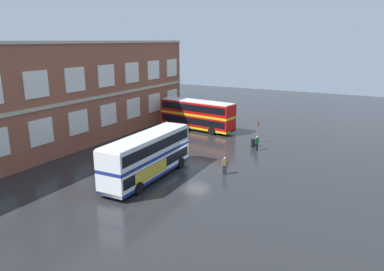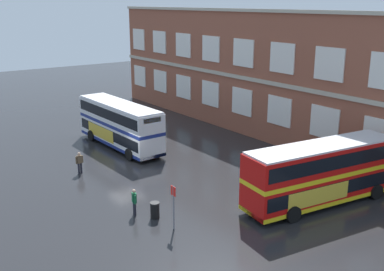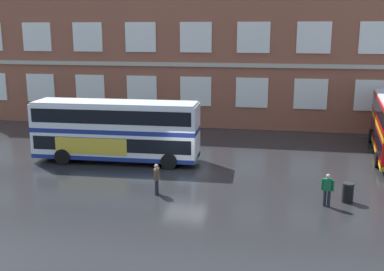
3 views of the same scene
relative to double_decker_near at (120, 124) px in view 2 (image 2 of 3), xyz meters
name	(u,v)px [view 2 (image 2 of 3)]	position (x,y,z in m)	size (l,w,h in m)	color
ground_plane	(147,162)	(5.11, -0.23, -2.15)	(120.00, 120.00, 0.00)	#232326
brick_terminal_building	(272,72)	(3.36, 15.74, 3.78)	(45.03, 8.19, 12.15)	brown
double_decker_near	(120,124)	(0.00, 0.00, 0.00)	(11.06, 3.09, 4.07)	silver
double_decker_middle	(321,173)	(18.75, 4.80, 0.00)	(4.01, 11.24, 4.07)	red
waiting_passenger	(80,162)	(4.26, -5.71, -1.22)	(0.26, 0.63, 1.70)	black
second_passenger	(134,201)	(13.08, -5.85, -1.22)	(0.63, 0.35, 1.70)	black
bus_stand_flag	(174,204)	(16.11, -4.95, -0.51)	(0.44, 0.10, 2.70)	slate
station_litter_bin	(155,210)	(14.21, -5.06, -1.63)	(0.60, 0.60, 1.03)	black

